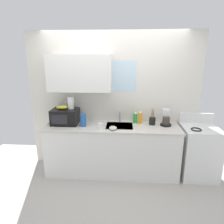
{
  "coord_description": "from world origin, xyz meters",
  "views": [
    {
      "loc": [
        0.22,
        -3.22,
        2.05
      ],
      "look_at": [
        0.0,
        0.0,
        1.15
      ],
      "focal_mm": 31.53,
      "sensor_mm": 36.0,
      "label": 1
    }
  ],
  "objects": [
    {
      "name": "coffee_maker",
      "position": [
        0.94,
        0.11,
        1.0
      ],
      "size": [
        0.19,
        0.21,
        0.28
      ],
      "color": "black",
      "rests_on": "counter_unit"
    },
    {
      "name": "paper_towel_roll",
      "position": [
        -0.74,
        0.1,
        1.28
      ],
      "size": [
        0.11,
        0.11,
        0.22
      ],
      "primitive_type": "cylinder",
      "color": "white",
      "rests_on": "microwave"
    },
    {
      "name": "ground_plane",
      "position": [
        0.0,
        -1.2,
        -0.01
      ],
      "size": [
        5.51,
        4.4,
        0.02
      ],
      "primitive_type": "cube",
      "color": "#B2ADA3"
    },
    {
      "name": "small_bowl",
      "position": [
        0.03,
        -0.2,
        0.93
      ],
      "size": [
        0.13,
        0.13,
        0.06
      ],
      "primitive_type": "ellipsoid",
      "color": "beige",
      "rests_on": "counter_unit"
    },
    {
      "name": "dish_soap_bottle_orange",
      "position": [
        0.49,
        0.16,
        1.01
      ],
      "size": [
        0.07,
        0.07,
        0.24
      ],
      "color": "orange",
      "rests_on": "counter_unit"
    },
    {
      "name": "dish_soap_bottle_green",
      "position": [
        0.41,
        0.2,
        1.0
      ],
      "size": [
        0.07,
        0.07,
        0.21
      ],
      "color": "green",
      "rests_on": "counter_unit"
    },
    {
      "name": "microwave",
      "position": [
        -0.84,
        0.05,
        1.04
      ],
      "size": [
        0.46,
        0.35,
        0.27
      ],
      "color": "black",
      "rests_on": "counter_unit"
    },
    {
      "name": "counter_unit",
      "position": [
        0.0,
        0.0,
        0.46
      ],
      "size": [
        2.34,
        0.63,
        0.9
      ],
      "color": "white",
      "rests_on": "ground"
    },
    {
      "name": "kitchen_wall_assembly",
      "position": [
        -0.12,
        0.3,
        1.37
      ],
      "size": [
        3.11,
        0.42,
        2.5
      ],
      "color": "silver",
      "rests_on": "ground"
    },
    {
      "name": "cereal_canister",
      "position": [
        -0.5,
        -0.05,
        1.01
      ],
      "size": [
        0.1,
        0.1,
        0.21
      ],
      "primitive_type": "cylinder",
      "color": "#2659A5",
      "rests_on": "counter_unit"
    },
    {
      "name": "stove_range",
      "position": [
        1.51,
        0.0,
        0.46
      ],
      "size": [
        0.6,
        0.6,
        1.08
      ],
      "color": "white",
      "rests_on": "ground"
    },
    {
      "name": "sink_faucet",
      "position": [
        0.13,
        0.24,
        1.0
      ],
      "size": [
        0.03,
        0.03,
        0.2
      ],
      "primitive_type": "cylinder",
      "color": "#B2B5BA",
      "rests_on": "counter_unit"
    },
    {
      "name": "utensil_crock",
      "position": [
        0.71,
        0.12,
        0.97
      ],
      "size": [
        0.11,
        0.11,
        0.29
      ],
      "color": "black",
      "rests_on": "counter_unit"
    },
    {
      "name": "mug_white",
      "position": [
        -0.19,
        -0.14,
        0.95
      ],
      "size": [
        0.08,
        0.08,
        0.09
      ],
      "primitive_type": "cylinder",
      "color": "white",
      "rests_on": "counter_unit"
    },
    {
      "name": "banana_bunch",
      "position": [
        -0.89,
        0.05,
        1.2
      ],
      "size": [
        0.2,
        0.11,
        0.07
      ],
      "primitive_type": "ellipsoid",
      "color": "gold",
      "rests_on": "microwave"
    }
  ]
}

